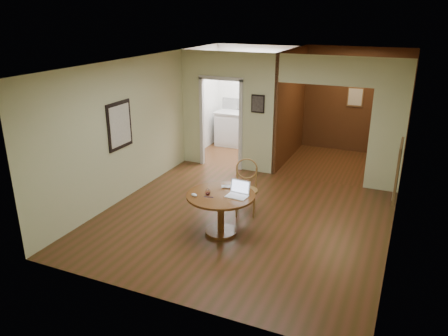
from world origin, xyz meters
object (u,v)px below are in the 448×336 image
at_px(dining_table, 221,205).
at_px(open_laptop, 238,192).
at_px(closed_laptop, 231,188).
at_px(chair, 246,184).

relative_size(dining_table, open_laptop, 3.22).
xyz_separation_m(dining_table, open_laptop, (0.28, 0.08, 0.25)).
bearing_deg(closed_laptop, open_laptop, -69.00).
distance_m(chair, closed_laptop, 0.63).
distance_m(chair, open_laptop, 0.88).
xyz_separation_m(chair, closed_laptop, (-0.05, -0.61, 0.15)).
relative_size(dining_table, chair, 1.10).
distance_m(dining_table, chair, 0.92).
bearing_deg(open_laptop, dining_table, -160.69).
height_order(chair, closed_laptop, chair).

